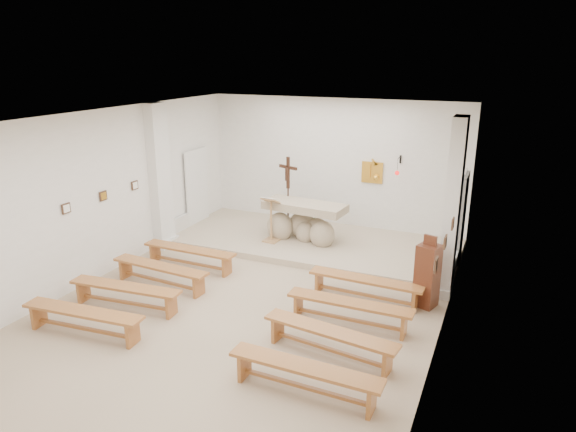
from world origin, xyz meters
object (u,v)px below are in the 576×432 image
at_px(bench_left_front, 189,253).
at_px(bench_left_second, 160,270).
at_px(bench_left_fourth, 83,316).
at_px(lectern, 271,219).
at_px(donation_pedestal, 427,275).
at_px(bench_right_fourth, 305,373).
at_px(bench_left_third, 125,291).
at_px(bench_right_second, 349,307).
at_px(crucifix_stand, 288,189).
at_px(altar, 304,224).
at_px(bench_right_front, 365,284).
at_px(bench_right_third, 330,336).

distance_m(bench_left_front, bench_left_second, 1.05).
relative_size(bench_left_front, bench_left_fourth, 0.99).
xyz_separation_m(lectern, bench_left_front, (-1.10, -1.90, -0.37)).
xyz_separation_m(donation_pedestal, bench_right_fourth, (-1.10, -3.40, -0.27)).
xyz_separation_m(lectern, bench_left_third, (-1.10, -3.99, -0.37)).
xyz_separation_m(lectern, bench_right_second, (2.90, -2.94, -0.37)).
bearing_deg(crucifix_stand, bench_left_third, -82.36).
height_order(bench_left_second, bench_left_third, same).
distance_m(altar, crucifix_stand, 1.02).
xyz_separation_m(bench_right_front, bench_right_second, (0.00, -1.05, 0.00)).
bearing_deg(altar, lectern, -140.58).
height_order(bench_left_second, bench_left_fourth, same).
relative_size(crucifix_stand, bench_left_third, 0.88).
bearing_deg(bench_left_third, bench_right_fourth, -19.90).
xyz_separation_m(bench_left_second, bench_right_second, (4.00, 0.00, 0.00)).
relative_size(altar, bench_left_second, 0.94).
distance_m(bench_left_second, bench_left_third, 1.05).
xyz_separation_m(altar, bench_right_third, (2.23, -4.45, -0.20)).
distance_m(donation_pedestal, bench_right_fourth, 3.59).
distance_m(lectern, donation_pedestal, 4.32).
bearing_deg(bench_right_fourth, bench_right_third, 91.17).
relative_size(crucifix_stand, donation_pedestal, 1.40).
height_order(bench_left_third, bench_right_fourth, same).
height_order(bench_left_fourth, bench_right_fourth, same).
bearing_deg(bench_right_third, bench_left_third, -172.48).
height_order(donation_pedestal, bench_left_third, donation_pedestal).
bearing_deg(donation_pedestal, bench_left_second, -147.74).
xyz_separation_m(bench_left_front, bench_right_fourth, (4.00, -3.14, 0.00)).
bearing_deg(lectern, crucifix_stand, 88.40).
bearing_deg(crucifix_stand, bench_left_second, -85.96).
distance_m(bench_right_second, bench_left_third, 4.14).
bearing_deg(bench_left_second, bench_left_front, 93.75).
height_order(altar, bench_left_front, altar).
bearing_deg(bench_right_fourth, bench_right_front, 91.17).
relative_size(donation_pedestal, bench_left_second, 0.63).
height_order(lectern, bench_left_third, lectern).
bearing_deg(bench_left_fourth, bench_right_fourth, -4.91).
relative_size(bench_right_front, bench_right_second, 1.00).
xyz_separation_m(donation_pedestal, bench_left_front, (-5.10, -0.26, -0.27)).
bearing_deg(bench_right_second, altar, 123.04).
bearing_deg(altar, crucifix_stand, 152.01).
bearing_deg(donation_pedestal, bench_right_second, -112.14).
relative_size(altar, bench_left_fourth, 0.94).
bearing_deg(bench_left_fourth, bench_left_front, 85.09).
xyz_separation_m(altar, bench_right_fourth, (2.23, -5.49, -0.20)).
height_order(lectern, crucifix_stand, crucifix_stand).
bearing_deg(bench_left_second, bench_left_third, -86.25).
bearing_deg(altar, bench_left_second, -112.16).
bearing_deg(donation_pedestal, altar, 165.71).
bearing_deg(bench_left_third, bench_left_second, 84.76).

